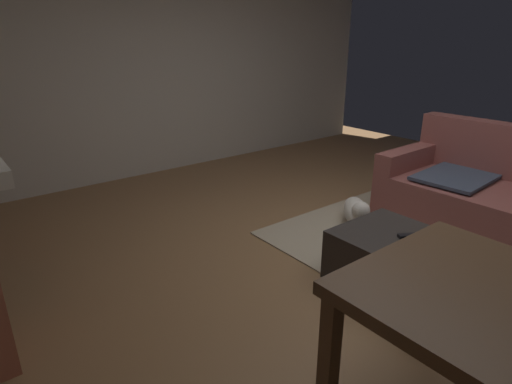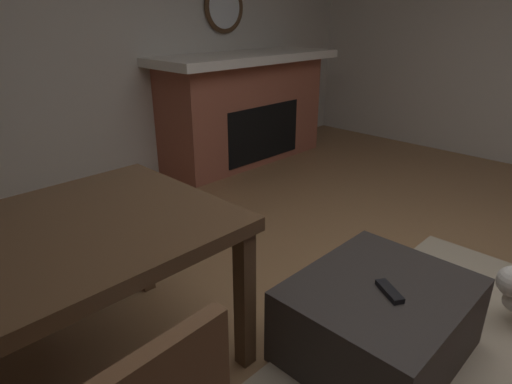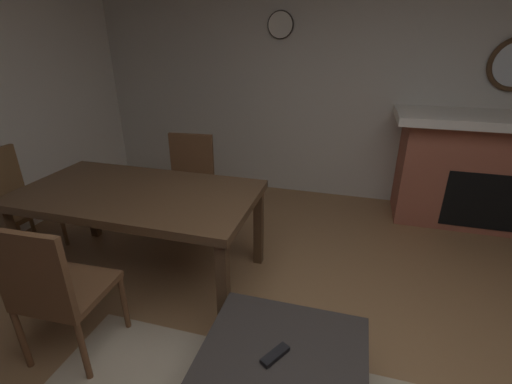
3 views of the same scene
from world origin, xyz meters
name	(u,v)px [view 1 (image 1 of 3)]	position (x,y,z in m)	size (l,w,h in m)	color
floor	(373,260)	(0.00, 0.00, 0.00)	(7.78, 7.78, 0.00)	olive
wall_left	(170,57)	(-3.24, 0.00, 1.42)	(0.12, 6.59, 2.84)	beige
area_rug	(446,255)	(0.32, 0.52, 0.01)	(2.60, 2.00, 0.01)	tan
couch	(502,199)	(0.36, 1.29, 0.31)	(1.96, 1.01, 0.91)	#8C4C47
ottoman_coffee_table	(398,262)	(0.32, -0.18, 0.19)	(0.81, 0.68, 0.38)	#2D2826
tv_remote	(410,236)	(0.35, -0.13, 0.39)	(0.05, 0.16, 0.02)	black
small_dog	(356,212)	(-0.46, 0.34, 0.17)	(0.54, 0.52, 0.30)	silver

